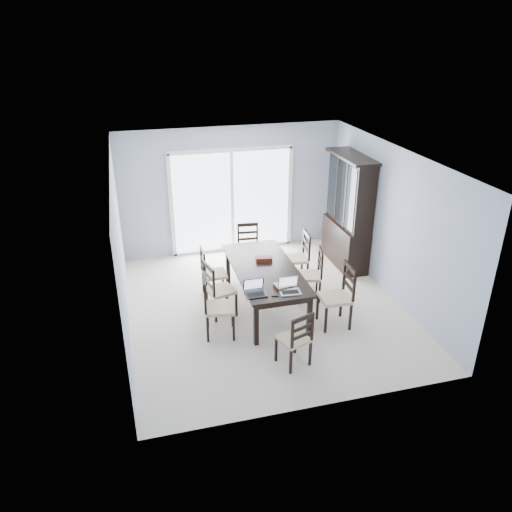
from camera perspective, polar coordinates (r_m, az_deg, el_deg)
The scene contains 24 objects.
floor at distance 8.55m, azimuth 1.00°, elevation -5.86°, with size 5.00×5.00×0.00m, color silver.
ceiling at distance 7.54m, azimuth 1.15°, elevation 11.30°, with size 5.00×5.00×0.00m, color white.
back_wall at distance 10.23m, azimuth -2.81°, elevation 7.49°, with size 4.50×0.02×2.60m, color #99A5B7.
wall_left at distance 7.70m, azimuth -15.25°, elevation 0.40°, with size 0.02×5.00×2.60m, color #99A5B7.
wall_right at distance 8.81m, azimuth 15.32°, elevation 3.59°, with size 0.02×5.00×2.60m, color #99A5B7.
balcony at distance 11.62m, azimuth -3.74°, elevation 2.59°, with size 4.50×2.00×0.10m, color gray.
railing at distance 12.33m, azimuth -4.76°, elevation 6.89°, with size 4.50×0.06×1.10m, color #99999E.
dining_table at distance 8.23m, azimuth 1.04°, elevation -1.84°, with size 1.00×2.20×0.75m.
china_hutch at distance 9.81m, azimuth 10.49°, elevation 4.88°, with size 0.50×1.38×2.20m.
sliding_door at distance 10.28m, azimuth -2.76°, elevation 6.32°, with size 2.52×0.05×2.18m.
chair_left_near at distance 7.57m, azimuth -4.93°, elevation -5.05°, with size 0.51×0.50×1.15m.
chair_left_mid at distance 8.07m, azimuth -4.68°, elevation -3.25°, with size 0.51×0.50×1.09m.
chair_left_far at distance 8.64m, azimuth -5.38°, elevation -1.37°, with size 0.41×0.40×1.06m.
chair_right_near at distance 7.91m, azimuth 9.75°, elevation -3.76°, with size 0.48×0.47×1.19m.
chair_right_mid at distance 8.62m, azimuth 6.65°, elevation -1.47°, with size 0.50×0.49×1.07m.
chair_right_far at distance 9.19m, azimuth 5.11°, elevation 0.51°, with size 0.46×0.44×1.11m.
chair_end_near at distance 6.94m, azimuth 4.78°, elevation -8.91°, with size 0.49×0.49×1.01m.
chair_end_far at distance 9.56m, azimuth -0.86°, elevation 1.54°, with size 0.44×0.45×1.08m.
laptop_dark at distance 7.37m, azimuth -0.03°, elevation -4.12°, with size 0.32×0.22×0.22m.
laptop_silver at distance 7.45m, azimuth 3.93°, elevation -3.85°, with size 0.32×0.23×0.21m.
book_stack at distance 7.62m, azimuth 3.12°, elevation -3.37°, with size 0.30×0.25×0.05m.
cell_phone at distance 7.38m, azimuth 2.19°, elevation -4.53°, with size 0.10×0.05×0.01m, color black.
game_box at distance 8.42m, azimuth 0.91°, elevation -0.32°, with size 0.27×0.14×0.07m, color #541710.
hot_tub at distance 11.32m, azimuth -7.87°, elevation 4.54°, with size 1.77×1.58×0.91m.
Camera 1 is at (-2.04, -7.03, 4.42)m, focal length 35.00 mm.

